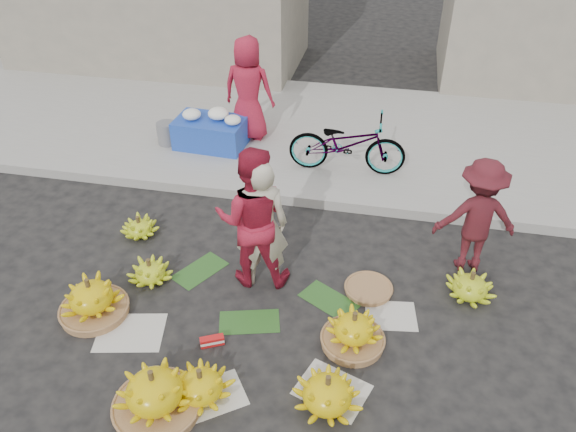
% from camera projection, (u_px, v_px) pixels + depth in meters
% --- Properties ---
extents(ground, '(80.00, 80.00, 0.00)m').
position_uv_depth(ground, '(263.00, 310.00, 6.22)').
color(ground, black).
rests_on(ground, ground).
extents(curb, '(40.00, 0.25, 0.15)m').
position_uv_depth(curb, '(299.00, 197.00, 7.94)').
color(curb, gray).
rests_on(curb, ground).
extents(sidewalk, '(40.00, 4.00, 0.12)m').
position_uv_depth(sidewalk, '(321.00, 132.00, 9.62)').
color(sidewalk, gray).
rests_on(sidewalk, ground).
extents(newspaper_scatter, '(3.20, 1.80, 0.00)m').
position_uv_depth(newspaper_scatter, '(244.00, 367.00, 5.58)').
color(newspaper_scatter, silver).
rests_on(newspaper_scatter, ground).
extents(banana_leaves, '(2.00, 1.00, 0.00)m').
position_uv_depth(banana_leaves, '(258.00, 297.00, 6.40)').
color(banana_leaves, '#204F1A').
rests_on(banana_leaves, ground).
extents(banana_bunch_0, '(0.84, 0.84, 0.49)m').
position_uv_depth(banana_bunch_0, '(92.00, 299.00, 6.06)').
color(banana_bunch_0, olive).
rests_on(banana_bunch_0, ground).
extents(banana_bunch_1, '(0.64, 0.64, 0.36)m').
position_uv_depth(banana_bunch_1, '(201.00, 385.00, 5.21)').
color(banana_bunch_1, yellow).
rests_on(banana_bunch_1, ground).
extents(banana_bunch_2, '(0.94, 0.94, 0.53)m').
position_uv_depth(banana_bunch_2, '(155.00, 393.00, 5.05)').
color(banana_bunch_2, olive).
rests_on(banana_bunch_2, ground).
extents(banana_bunch_3, '(0.78, 0.78, 0.40)m').
position_uv_depth(banana_bunch_3, '(327.00, 393.00, 5.12)').
color(banana_bunch_3, yellow).
rests_on(banana_bunch_3, ground).
extents(banana_bunch_4, '(0.65, 0.65, 0.45)m').
position_uv_depth(banana_bunch_4, '(353.00, 331.00, 5.72)').
color(banana_bunch_4, olive).
rests_on(banana_bunch_4, ground).
extents(banana_bunch_5, '(0.68, 0.68, 0.35)m').
position_uv_depth(banana_bunch_5, '(470.00, 286.00, 6.33)').
color(banana_bunch_5, '#9BBE1B').
rests_on(banana_bunch_5, ground).
extents(banana_bunch_6, '(0.52, 0.52, 0.31)m').
position_uv_depth(banana_bunch_6, '(150.00, 271.00, 6.56)').
color(banana_bunch_6, '#9BBE1B').
rests_on(banana_bunch_6, ground).
extents(banana_bunch_7, '(0.54, 0.54, 0.29)m').
position_uv_depth(banana_bunch_7, '(139.00, 228.00, 7.27)').
color(banana_bunch_7, '#9BBE1B').
rests_on(banana_bunch_7, ground).
extents(basket_spare, '(0.58, 0.58, 0.06)m').
position_uv_depth(basket_spare, '(368.00, 289.00, 6.46)').
color(basket_spare, olive).
rests_on(basket_spare, ground).
extents(incense_stack, '(0.26, 0.18, 0.10)m').
position_uv_depth(incense_stack, '(212.00, 341.00, 5.79)').
color(incense_stack, red).
rests_on(incense_stack, ground).
extents(vendor_cream, '(0.68, 0.54, 1.63)m').
position_uv_depth(vendor_cream, '(261.00, 226.00, 6.15)').
color(vendor_cream, beige).
rests_on(vendor_cream, ground).
extents(vendor_red, '(0.93, 0.77, 1.72)m').
position_uv_depth(vendor_red, '(252.00, 218.00, 6.18)').
color(vendor_red, '#B71C33').
rests_on(vendor_red, ground).
extents(man_striped, '(1.02, 0.69, 1.46)m').
position_uv_depth(man_striped, '(477.00, 217.00, 6.42)').
color(man_striped, maroon).
rests_on(man_striped, ground).
extents(flower_table, '(1.13, 0.75, 0.63)m').
position_uv_depth(flower_table, '(211.00, 131.00, 8.95)').
color(flower_table, '#1B3FB2').
rests_on(flower_table, sidewalk).
extents(grey_bucket, '(0.32, 0.32, 0.36)m').
position_uv_depth(grey_bucket, '(167.00, 133.00, 9.06)').
color(grey_bucket, slate).
rests_on(grey_bucket, sidewalk).
extents(flower_vendor, '(0.85, 0.58, 1.67)m').
position_uv_depth(flower_vendor, '(248.00, 89.00, 8.87)').
color(flower_vendor, '#B71C33').
rests_on(flower_vendor, sidewalk).
extents(bicycle, '(0.66, 1.74, 0.90)m').
position_uv_depth(bicycle, '(347.00, 144.00, 8.20)').
color(bicycle, gray).
rests_on(bicycle, sidewalk).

